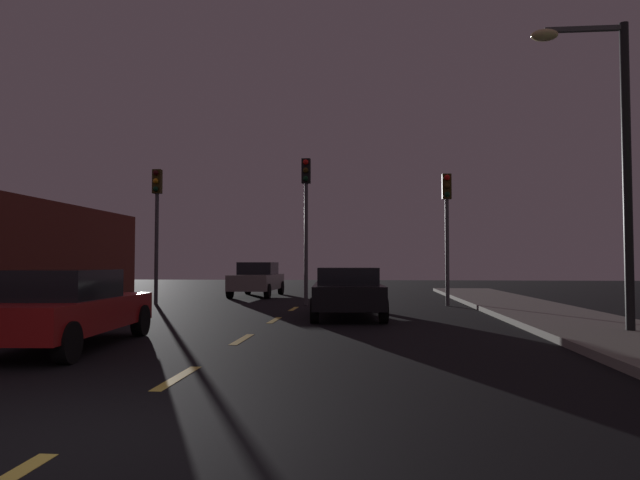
{
  "coord_description": "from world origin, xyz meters",
  "views": [
    {
      "loc": [
        2.52,
        -4.73,
        1.5
      ],
      "look_at": [
        0.85,
        14.37,
        2.3
      ],
      "focal_mm": 31.85,
      "sensor_mm": 36.0,
      "label": 1
    }
  ],
  "objects_px": {
    "traffic_signal_left": "(157,210)",
    "car_oncoming_far": "(257,279)",
    "traffic_signal_right": "(447,213)",
    "car_adjacent_lane": "(62,308)",
    "car_stopped_ahead": "(347,291)",
    "street_lamp_right": "(610,144)",
    "traffic_signal_center": "(306,203)"
  },
  "relations": [
    {
      "from": "traffic_signal_left",
      "to": "car_oncoming_far",
      "type": "xyz_separation_m",
      "value": [
        2.74,
        5.36,
        -2.72
      ]
    },
    {
      "from": "car_adjacent_lane",
      "to": "car_oncoming_far",
      "type": "distance_m",
      "value": 16.09
    },
    {
      "from": "traffic_signal_right",
      "to": "car_adjacent_lane",
      "type": "relative_size",
      "value": 1.04
    },
    {
      "from": "car_stopped_ahead",
      "to": "street_lamp_right",
      "type": "relative_size",
      "value": 0.72
    },
    {
      "from": "car_oncoming_far",
      "to": "traffic_signal_left",
      "type": "bearing_deg",
      "value": -117.13
    },
    {
      "from": "traffic_signal_right",
      "to": "street_lamp_right",
      "type": "relative_size",
      "value": 0.72
    },
    {
      "from": "traffic_signal_left",
      "to": "street_lamp_right",
      "type": "bearing_deg",
      "value": -33.05
    },
    {
      "from": "car_oncoming_far",
      "to": "car_adjacent_lane",
      "type": "bearing_deg",
      "value": -91.09
    },
    {
      "from": "car_stopped_ahead",
      "to": "car_oncoming_far",
      "type": "distance_m",
      "value": 10.77
    },
    {
      "from": "traffic_signal_center",
      "to": "car_stopped_ahead",
      "type": "distance_m",
      "value": 5.58
    },
    {
      "from": "car_stopped_ahead",
      "to": "car_oncoming_far",
      "type": "height_order",
      "value": "car_oncoming_far"
    },
    {
      "from": "car_oncoming_far",
      "to": "street_lamp_right",
      "type": "relative_size",
      "value": 0.7
    },
    {
      "from": "traffic_signal_right",
      "to": "traffic_signal_center",
      "type": "bearing_deg",
      "value": 179.99
    },
    {
      "from": "traffic_signal_center",
      "to": "car_adjacent_lane",
      "type": "relative_size",
      "value": 1.18
    },
    {
      "from": "car_adjacent_lane",
      "to": "car_stopped_ahead",
      "type": "bearing_deg",
      "value": 52.56
    },
    {
      "from": "car_adjacent_lane",
      "to": "street_lamp_right",
      "type": "distance_m",
      "value": 11.17
    },
    {
      "from": "traffic_signal_left",
      "to": "traffic_signal_right",
      "type": "bearing_deg",
      "value": -0.0
    },
    {
      "from": "traffic_signal_right",
      "to": "car_oncoming_far",
      "type": "xyz_separation_m",
      "value": [
        -7.91,
        5.36,
        -2.52
      ]
    },
    {
      "from": "traffic_signal_center",
      "to": "car_stopped_ahead",
      "type": "bearing_deg",
      "value": -69.22
    },
    {
      "from": "traffic_signal_left",
      "to": "traffic_signal_center",
      "type": "bearing_deg",
      "value": 0.01
    },
    {
      "from": "traffic_signal_left",
      "to": "street_lamp_right",
      "type": "distance_m",
      "value": 15.34
    },
    {
      "from": "traffic_signal_left",
      "to": "car_adjacent_lane",
      "type": "relative_size",
      "value": 1.11
    },
    {
      "from": "traffic_signal_center",
      "to": "car_oncoming_far",
      "type": "relative_size",
      "value": 1.17
    },
    {
      "from": "car_adjacent_lane",
      "to": "street_lamp_right",
      "type": "xyz_separation_m",
      "value": [
        10.42,
        2.37,
        3.25
      ]
    },
    {
      "from": "traffic_signal_center",
      "to": "street_lamp_right",
      "type": "distance_m",
      "value": 11.07
    },
    {
      "from": "traffic_signal_right",
      "to": "car_stopped_ahead",
      "type": "bearing_deg",
      "value": -127.46
    },
    {
      "from": "traffic_signal_center",
      "to": "car_adjacent_lane",
      "type": "bearing_deg",
      "value": -106.44
    },
    {
      "from": "traffic_signal_right",
      "to": "car_oncoming_far",
      "type": "distance_m",
      "value": 9.88
    },
    {
      "from": "traffic_signal_left",
      "to": "car_oncoming_far",
      "type": "relative_size",
      "value": 1.1
    },
    {
      "from": "traffic_signal_right",
      "to": "street_lamp_right",
      "type": "distance_m",
      "value": 8.67
    },
    {
      "from": "traffic_signal_left",
      "to": "traffic_signal_right",
      "type": "relative_size",
      "value": 1.07
    },
    {
      "from": "traffic_signal_right",
      "to": "car_stopped_ahead",
      "type": "distance_m",
      "value": 6.13
    }
  ]
}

